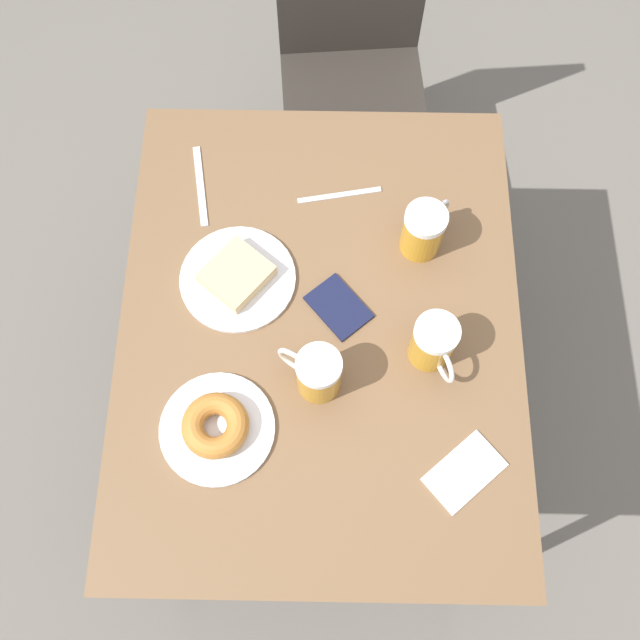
{
  "coord_description": "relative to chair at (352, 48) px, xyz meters",
  "views": [
    {
      "loc": [
        0.01,
        -0.53,
        2.08
      ],
      "look_at": [
        0.0,
        0.0,
        0.74
      ],
      "focal_mm": 40.0,
      "sensor_mm": 36.0,
      "label": 1
    }
  ],
  "objects": [
    {
      "name": "ground_plane",
      "position": [
        -0.07,
        -0.89,
        -0.53
      ],
      "size": [
        8.0,
        8.0,
        0.0
      ],
      "primitive_type": "plane",
      "color": "#666059"
    },
    {
      "name": "table",
      "position": [
        -0.07,
        -0.89,
        0.13
      ],
      "size": [
        0.82,
        1.06,
        0.72
      ],
      "color": "brown",
      "rests_on": "ground_plane"
    },
    {
      "name": "chair",
      "position": [
        0.0,
        0.0,
        0.0
      ],
      "size": [
        0.43,
        0.43,
        0.89
      ],
      "rotation": [
        0.0,
        0.0,
        0.09
      ],
      "color": "#2D2823",
      "rests_on": "ground_plane"
    },
    {
      "name": "plate_with_cake",
      "position": [
        -0.25,
        -0.79,
        0.2
      ],
      "size": [
        0.24,
        0.24,
        0.04
      ],
      "color": "silver",
      "rests_on": "table"
    },
    {
      "name": "plate_with_donut",
      "position": [
        -0.27,
        -1.11,
        0.21
      ],
      "size": [
        0.22,
        0.22,
        0.05
      ],
      "color": "silver",
      "rests_on": "table"
    },
    {
      "name": "beer_mug_left",
      "position": [
        0.15,
        -0.95,
        0.25
      ],
      "size": [
        0.09,
        0.13,
        0.12
      ],
      "color": "#C68C23",
      "rests_on": "table"
    },
    {
      "name": "beer_mug_center",
      "position": [
        0.14,
        -0.7,
        0.25
      ],
      "size": [
        0.1,
        0.11,
        0.12
      ],
      "color": "#C68C23",
      "rests_on": "table"
    },
    {
      "name": "beer_mug_right",
      "position": [
        -0.08,
        -1.01,
        0.25
      ],
      "size": [
        0.12,
        0.09,
        0.12
      ],
      "color": "#C68C23",
      "rests_on": "table"
    },
    {
      "name": "napkin_folded",
      "position": [
        0.2,
        -1.19,
        0.19
      ],
      "size": [
        0.17,
        0.16,
        0.0
      ],
      "rotation": [
        0.0,
        0.0,
        0.71
      ],
      "color": "white",
      "rests_on": "table"
    },
    {
      "name": "fork",
      "position": [
        -0.04,
        -0.58,
        0.19
      ],
      "size": [
        0.19,
        0.05,
        0.0
      ],
      "rotation": [
        0.0,
        0.0,
        1.75
      ],
      "color": "silver",
      "rests_on": "table"
    },
    {
      "name": "knife",
      "position": [
        -0.35,
        -0.57,
        0.19
      ],
      "size": [
        0.05,
        0.21,
        0.0
      ],
      "rotation": [
        0.0,
        0.0,
        3.31
      ],
      "color": "silver",
      "rests_on": "table"
    },
    {
      "name": "passport_near_edge",
      "position": [
        -0.04,
        -0.85,
        0.19
      ],
      "size": [
        0.15,
        0.15,
        0.01
      ],
      "rotation": [
        0.0,
        0.0,
        0.71
      ],
      "color": "#141938",
      "rests_on": "table"
    }
  ]
}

